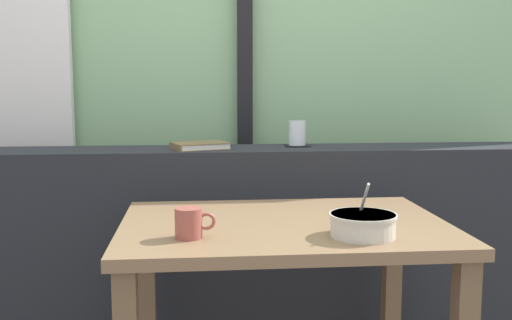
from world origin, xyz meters
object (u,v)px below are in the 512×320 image
at_px(ceramic_mug, 189,223).
at_px(breakfast_table, 284,259).
at_px(closed_book, 200,146).
at_px(soup_bowl, 363,225).
at_px(juice_glass, 297,134).
at_px(coaster_square, 297,146).
at_px(fork_utensil, 386,222).

bearing_deg(ceramic_mug, breakfast_table, 30.26).
bearing_deg(closed_book, ceramic_mug, -92.36).
xyz_separation_m(closed_book, soup_bowl, (0.45, -0.81, -0.14)).
xyz_separation_m(breakfast_table, juice_glass, (0.15, 0.68, 0.33)).
height_order(juice_glass, soup_bowl, juice_glass).
distance_m(breakfast_table, coaster_square, 0.75).
relative_size(breakfast_table, fork_utensil, 5.90).
xyz_separation_m(soup_bowl, ceramic_mug, (-0.48, 0.03, 0.01)).
relative_size(soup_bowl, ceramic_mug, 1.68).
relative_size(closed_book, ceramic_mug, 2.21).
distance_m(soup_bowl, ceramic_mug, 0.48).
relative_size(breakfast_table, coaster_square, 10.03).
bearing_deg(fork_utensil, breakfast_table, 177.47).
distance_m(breakfast_table, soup_bowl, 0.32).
relative_size(closed_book, soup_bowl, 1.32).
bearing_deg(juice_glass, closed_book, -171.18).
bearing_deg(coaster_square, breakfast_table, -102.56).
height_order(juice_glass, fork_utensil, juice_glass).
bearing_deg(soup_bowl, breakfast_table, 134.69).
bearing_deg(soup_bowl, closed_book, 118.95).
xyz_separation_m(juice_glass, ceramic_mug, (-0.44, -0.85, -0.17)).
bearing_deg(coaster_square, ceramic_mug, -117.39).
bearing_deg(closed_book, fork_utensil, -49.46).
xyz_separation_m(coaster_square, fork_utensil, (0.16, -0.73, -0.16)).
height_order(soup_bowl, ceramic_mug, soup_bowl).
relative_size(breakfast_table, ceramic_mug, 8.87).
distance_m(juice_glass, closed_book, 0.41).
xyz_separation_m(juice_glass, fork_utensil, (0.16, -0.73, -0.21)).
xyz_separation_m(fork_utensil, ceramic_mug, (-0.60, -0.12, 0.04)).
bearing_deg(closed_book, coaster_square, 8.82).
relative_size(juice_glass, closed_book, 0.41).
bearing_deg(soup_bowl, coaster_square, 92.78).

